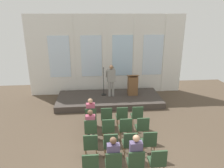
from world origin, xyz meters
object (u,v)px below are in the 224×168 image
object	(u,v)px
chair_r0_c3	(137,115)
audience_r3_c1	(113,155)
chair_r1_c1	(108,128)
speaker	(111,78)
chair_r3_c0	(91,165)
chair_r3_c3	(157,160)
chair_r1_c2	(125,127)
chair_r1_c3	(142,126)
chair_r1_c0	(91,129)
chair_r3_c2	(136,162)
audience_r0_c0	(91,111)
chair_r2_c2	(130,142)
chair_r3_c1	(113,163)
lectern	(133,85)
mic_stand	(104,89)
audience_r3_c2	(135,153)
chair_r0_c2	(122,115)
audience_r1_c0	(91,123)
chair_r2_c0	(91,144)
chair_r2_c3	(149,141)
chair_r0_c1	(106,116)
chair_r2_c1	(110,143)
chair_r0_c0	(91,117)

from	to	relation	value
chair_r0_c3	audience_r3_c1	size ratio (longest dim) A/B	0.69
chair_r1_c1	chair_r0_c3	bearing A→B (deg)	37.09
speaker	chair_r1_c1	distance (m)	3.82
chair_r3_c0	chair_r3_c3	size ratio (longest dim) A/B	1.00
chair_r1_c2	chair_r1_c3	size ratio (longest dim) A/B	1.00
chair_r1_c0	chair_r3_c2	size ratio (longest dim) A/B	1.00
audience_r0_c0	chair_r2_c2	distance (m)	2.43
audience_r0_c0	chair_r3_c3	distance (m)	3.61
chair_r1_c0	chair_r3_c1	bearing A→B (deg)	-71.70
audience_r3_c1	lectern	bearing A→B (deg)	74.03
mic_stand	chair_r1_c3	distance (m)	4.14
chair_r3_c2	audience_r3_c2	world-z (taller)	audience_r3_c2
chair_r0_c2	chair_r1_c0	size ratio (longest dim) A/B	1.00
chair_r1_c1	chair_r1_c2	size ratio (longest dim) A/B	1.00
audience_r1_c0	audience_r3_c1	bearing A→B (deg)	-71.74
chair_r0_c2	chair_r2_c0	xyz separation A→B (m)	(-1.30, -1.97, 0.00)
chair_r2_c3	chair_r3_c2	xyz separation A→B (m)	(-0.65, -0.98, 0.00)
mic_stand	audience_r3_c2	xyz separation A→B (m)	(0.60, -5.83, 0.11)
speaker	chair_r3_c3	world-z (taller)	speaker
chair_r0_c1	chair_r1_c1	size ratio (longest dim) A/B	1.00
lectern	chair_r2_c0	xyz separation A→B (m)	(-2.29, -4.83, -0.34)
chair_r0_c1	chair_r3_c1	distance (m)	2.95
lectern	chair_r0_c3	xyz separation A→B (m)	(-0.34, -2.86, -0.34)
speaker	chair_r1_c0	xyz separation A→B (m)	(-1.10, -3.71, -0.79)
chair_r0_c3	audience_r3_c1	distance (m)	3.16
chair_r2_c1	chair_r3_c0	size ratio (longest dim) A/B	1.00
chair_r1_c1	chair_r2_c0	bearing A→B (deg)	-123.48
chair_r2_c0	chair_r3_c3	xyz separation A→B (m)	(1.95, -0.98, 0.00)
chair_r1_c0	audience_r3_c2	distance (m)	2.30
chair_r1_c2	chair_r3_c0	world-z (taller)	same
chair_r0_c3	chair_r1_c0	xyz separation A→B (m)	(-1.95, -0.98, 0.00)
chair_r2_c2	chair_r3_c2	xyz separation A→B (m)	(0.00, -0.98, 0.00)
chair_r2_c2	audience_r3_c2	xyz separation A→B (m)	(0.00, -0.91, 0.23)
chair_r1_c2	chair_r2_c3	distance (m)	1.18
chair_r1_c3	chair_r2_c2	distance (m)	1.18
audience_r1_c0	chair_r2_c1	bearing A→B (deg)	-58.63
chair_r3_c2	chair_r0_c1	bearing A→B (deg)	102.43
audience_r0_c0	chair_r0_c3	size ratio (longest dim) A/B	1.41
chair_r0_c1	audience_r3_c1	xyz separation A→B (m)	(0.00, -2.87, 0.22)
chair_r1_c3	chair_r3_c0	size ratio (longest dim) A/B	1.00
chair_r2_c3	chair_r3_c2	size ratio (longest dim) A/B	1.00
chair_r3_c0	audience_r3_c1	size ratio (longest dim) A/B	0.69
chair_r1_c2	chair_r2_c2	size ratio (longest dim) A/B	1.00
chair_r2_c1	chair_r2_c2	world-z (taller)	same
mic_stand	chair_r0_c2	xyz separation A→B (m)	(0.60, -2.96, -0.12)
chair_r2_c1	chair_r3_c2	xyz separation A→B (m)	(0.65, -0.98, 0.00)
chair_r0_c0	chair_r2_c0	bearing A→B (deg)	-90.00
chair_r0_c2	chair_r1_c2	size ratio (longest dim) A/B	1.00
lectern	chair_r1_c3	size ratio (longest dim) A/B	1.23
chair_r1_c1	chair_r1_c3	world-z (taller)	same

